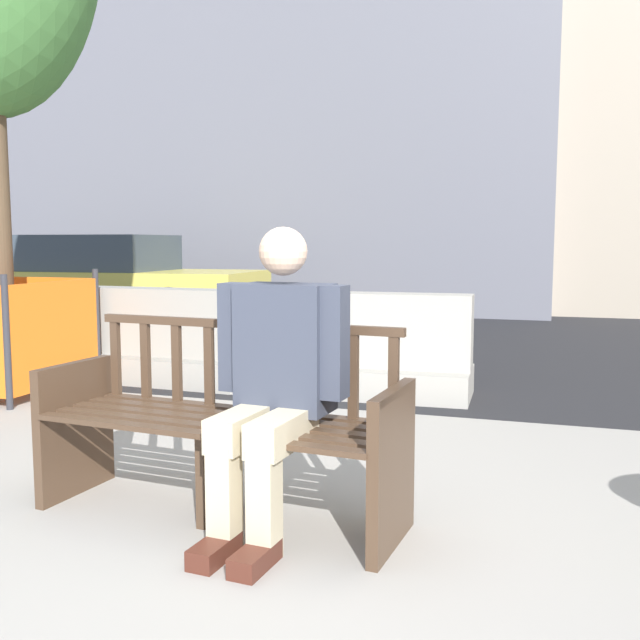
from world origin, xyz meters
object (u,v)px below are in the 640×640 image
Objects in this scene: jersey_barrier_centre at (349,353)px; construction_fence at (1,331)px; seated_person at (276,374)px; jersey_barrier_left at (148,343)px; car_taxi_near at (107,280)px; street_bench at (221,431)px.

jersey_barrier_centre is 2.93m from construction_fence.
jersey_barrier_left is at bearing 129.84° from seated_person.
car_taxi_near reaches higher than jersey_barrier_centre.
seated_person is (0.30, -0.08, 0.29)m from street_bench.
construction_fence is (-3.28, 2.04, -0.18)m from seated_person.
construction_fence is at bearing 148.20° from seated_person.
construction_fence reaches higher than street_bench.
jersey_barrier_centre is at bearing 93.40° from street_bench.
jersey_barrier_centre is at bearing 15.66° from construction_fence.
street_bench is at bearing -33.23° from construction_fence.
jersey_barrier_left is at bearing -179.94° from jersey_barrier_centre.
jersey_barrier_left is at bearing 40.37° from construction_fence.
car_taxi_near reaches higher than seated_person.
jersey_barrier_left is 1.23m from construction_fence.
jersey_barrier_centre and jersey_barrier_left have the same top height.
car_taxi_near is (-5.44, 6.70, -0.02)m from seated_person.
seated_person reaches higher than jersey_barrier_centre.
jersey_barrier_centre is 0.43× the size of car_taxi_near.
car_taxi_near is (-3.09, 3.88, 0.33)m from jersey_barrier_left.
construction_fence is 5.14m from car_taxi_near.
car_taxi_near is at bearing 127.85° from street_bench.
street_bench is at bearing -86.60° from jersey_barrier_centre.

